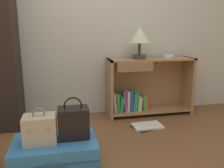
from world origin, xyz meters
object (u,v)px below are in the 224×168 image
(train_case, at_px, (40,129))
(suitcase_large, at_px, (55,151))
(table_lamp, at_px, (140,37))
(open_book_on_floor, at_px, (147,126))
(bookshelf, at_px, (146,87))
(handbag, at_px, (74,122))
(bowl, at_px, (169,56))

(train_case, bearing_deg, suitcase_large, 6.80)
(table_lamp, relative_size, suitcase_large, 0.56)
(table_lamp, height_order, train_case, table_lamp)
(table_lamp, height_order, open_book_on_floor, table_lamp)
(bookshelf, height_order, handbag, bookshelf)
(bookshelf, relative_size, suitcase_large, 1.61)
(suitcase_large, relative_size, train_case, 2.33)
(bowl, xyz_separation_m, open_book_on_floor, (-0.44, -0.45, -0.78))
(table_lamp, height_order, handbag, table_lamp)
(table_lamp, bearing_deg, train_case, -139.82)
(bookshelf, distance_m, open_book_on_floor, 0.59)
(open_book_on_floor, bearing_deg, bowl, 45.52)
(suitcase_large, bearing_deg, open_book_on_floor, 28.34)
(bookshelf, distance_m, train_case, 1.67)
(bookshelf, height_order, train_case, bookshelf)
(suitcase_large, distance_m, train_case, 0.25)
(table_lamp, distance_m, suitcase_large, 1.74)
(bowl, height_order, suitcase_large, bowl)
(bookshelf, height_order, table_lamp, table_lamp)
(train_case, height_order, handbag, handbag)
(handbag, bearing_deg, bowl, 36.33)
(table_lamp, xyz_separation_m, bowl, (0.43, 0.03, -0.26))
(bowl, relative_size, handbag, 0.42)
(train_case, bearing_deg, bookshelf, 38.47)
(bowl, height_order, train_case, bowl)
(bookshelf, xyz_separation_m, bowl, (0.31, 0.00, 0.41))
(bookshelf, distance_m, suitcase_large, 1.59)
(bookshelf, relative_size, bowl, 7.43)
(bookshelf, xyz_separation_m, suitcase_large, (-1.19, -1.02, -0.27))
(bowl, bearing_deg, train_case, -147.34)
(table_lamp, distance_m, bowl, 0.50)
(bowl, distance_m, handbag, 1.72)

